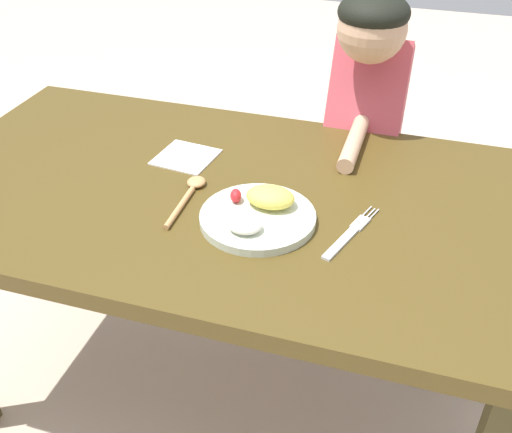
{
  "coord_description": "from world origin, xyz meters",
  "views": [
    {
      "loc": [
        0.39,
        -1.05,
        1.4
      ],
      "look_at": [
        0.1,
        -0.1,
        0.7
      ],
      "focal_mm": 42.18,
      "sensor_mm": 36.0,
      "label": 1
    }
  ],
  "objects": [
    {
      "name": "spoon",
      "position": [
        -0.07,
        -0.04,
        0.69
      ],
      "size": [
        0.04,
        0.2,
        0.02
      ],
      "rotation": [
        0.0,
        0.0,
        1.6
      ],
      "color": "tan",
      "rests_on": "dining_table"
    },
    {
      "name": "dining_table",
      "position": [
        0.0,
        0.0,
        0.62
      ],
      "size": [
        1.42,
        0.78,
        0.68
      ],
      "color": "#4D3C17",
      "rests_on": "ground_plane"
    },
    {
      "name": "fork",
      "position": [
        0.29,
        -0.08,
        0.69
      ],
      "size": [
        0.08,
        0.2,
        0.01
      ],
      "rotation": [
        0.0,
        0.0,
        1.25
      ],
      "color": "silver",
      "rests_on": "dining_table"
    },
    {
      "name": "plate",
      "position": [
        0.1,
        -0.09,
        0.7
      ],
      "size": [
        0.24,
        0.24,
        0.06
      ],
      "color": "beige",
      "rests_on": "dining_table"
    },
    {
      "name": "ground_plane",
      "position": [
        0.0,
        0.0,
        0.0
      ],
      "size": [
        8.0,
        8.0,
        0.0
      ],
      "primitive_type": "plane",
      "color": "beige"
    },
    {
      "name": "person",
      "position": [
        0.23,
        0.48,
        0.54
      ],
      "size": [
        0.21,
        0.46,
        1.03
      ],
      "rotation": [
        0.0,
        0.0,
        3.14
      ],
      "color": "#3C3F71",
      "rests_on": "ground_plane"
    },
    {
      "name": "napkin",
      "position": [
        -0.14,
        0.11,
        0.68
      ],
      "size": [
        0.15,
        0.15,
        0.0
      ],
      "primitive_type": "cube",
      "rotation": [
        0.0,
        0.0,
        -0.11
      ],
      "color": "white",
      "rests_on": "dining_table"
    }
  ]
}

